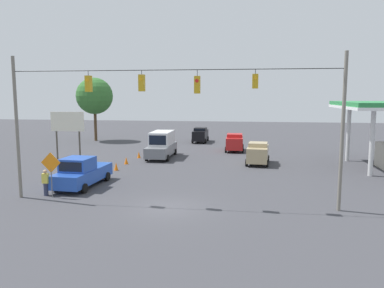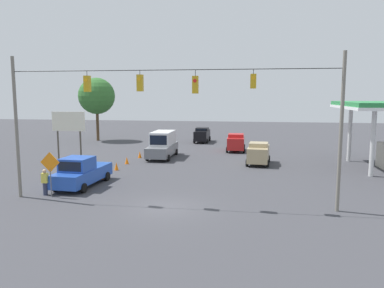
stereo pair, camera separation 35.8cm
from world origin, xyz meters
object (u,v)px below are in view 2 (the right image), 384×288
(overhead_signal_span, at_px, (166,112))
(traffic_cone_fourth, at_px, (127,160))
(sedan_tan_oncoming_far, at_px, (258,153))
(pedestrian, at_px, (45,182))
(traffic_cone_fifth, at_px, (140,155))
(roadside_billboard, at_px, (69,126))
(box_truck_grey_withflow_far, at_px, (163,145))
(sedan_red_oncoming_deep, at_px, (236,142))
(work_zone_sign, at_px, (50,166))
(traffic_cone_third, at_px, (116,166))
(pickup_truck_blue_parked_shoulder, at_px, (81,172))
(traffic_cone_nearest, at_px, (84,184))
(traffic_cone_second, at_px, (101,175))
(traffic_cone_farthest, at_px, (147,150))
(tree_horizon_left, at_px, (97,96))
(sedan_black_withflow_deep, at_px, (202,135))

(overhead_signal_span, bearing_deg, traffic_cone_fourth, -61.32)
(sedan_tan_oncoming_far, relative_size, pedestrian, 2.48)
(sedan_tan_oncoming_far, height_order, traffic_cone_fourth, sedan_tan_oncoming_far)
(overhead_signal_span, distance_m, traffic_cone_fifth, 17.27)
(roadside_billboard, bearing_deg, traffic_cone_fifth, -147.56)
(overhead_signal_span, xyz_separation_m, traffic_cone_fourth, (6.48, -11.84, -5.07))
(box_truck_grey_withflow_far, relative_size, sedan_tan_oncoming_far, 1.47)
(box_truck_grey_withflow_far, height_order, sedan_red_oncoming_deep, box_truck_grey_withflow_far)
(overhead_signal_span, xyz_separation_m, roadside_billboard, (11.99, -11.64, -1.94))
(work_zone_sign, bearing_deg, box_truck_grey_withflow_far, -102.50)
(traffic_cone_fifth, bearing_deg, traffic_cone_third, 88.65)
(pickup_truck_blue_parked_shoulder, xyz_separation_m, traffic_cone_nearest, (-0.48, 0.66, -0.64))
(sedan_tan_oncoming_far, relative_size, traffic_cone_second, 6.14)
(sedan_red_oncoming_deep, distance_m, work_zone_sign, 23.68)
(box_truck_grey_withflow_far, relative_size, sedan_red_oncoming_deep, 1.57)
(pedestrian, bearing_deg, box_truck_grey_withflow_far, -104.84)
(overhead_signal_span, relative_size, sedan_tan_oncoming_far, 4.62)
(sedan_red_oncoming_deep, distance_m, traffic_cone_farthest, 10.11)
(sedan_red_oncoming_deep, xyz_separation_m, traffic_cone_fourth, (9.67, 9.55, -0.69))
(traffic_cone_nearest, bearing_deg, traffic_cone_fourth, -89.44)
(pickup_truck_blue_parked_shoulder, distance_m, pedestrian, 2.87)
(overhead_signal_span, distance_m, sedan_red_oncoming_deep, 22.07)
(traffic_cone_second, bearing_deg, traffic_cone_third, -89.87)
(sedan_tan_oncoming_far, xyz_separation_m, traffic_cone_nearest, (11.95, 11.07, -0.71))
(roadside_billboard, relative_size, tree_horizon_left, 0.55)
(pickup_truck_blue_parked_shoulder, distance_m, traffic_cone_fifth, 12.10)
(pickup_truck_blue_parked_shoulder, bearing_deg, traffic_cone_nearest, 125.98)
(work_zone_sign, bearing_deg, traffic_cone_farthest, -93.47)
(traffic_cone_second, height_order, traffic_cone_third, same)
(sedan_black_withflow_deep, height_order, work_zone_sign, work_zone_sign)
(sedan_red_oncoming_deep, bearing_deg, pedestrian, 61.46)
(sedan_tan_oncoming_far, bearing_deg, work_zone_sign, 45.54)
(traffic_cone_second, xyz_separation_m, traffic_cone_third, (0.01, -3.45, 0.00))
(pickup_truck_blue_parked_shoulder, xyz_separation_m, traffic_cone_farthest, (-0.45, -15.13, -0.64))
(sedan_tan_oncoming_far, bearing_deg, traffic_cone_fourth, 8.41)
(box_truck_grey_withflow_far, xyz_separation_m, traffic_cone_fifth, (2.23, 0.67, -0.98))
(pickup_truck_blue_parked_shoulder, distance_m, sedan_black_withflow_deep, 26.33)
(sedan_black_withflow_deep, relative_size, sedan_red_oncoming_deep, 1.16)
(traffic_cone_nearest, height_order, work_zone_sign, work_zone_sign)
(pickup_truck_blue_parked_shoulder, height_order, pedestrian, pickup_truck_blue_parked_shoulder)
(traffic_cone_third, bearing_deg, traffic_cone_fifth, -91.35)
(box_truck_grey_withflow_far, bearing_deg, traffic_cone_fourth, 59.27)
(pickup_truck_blue_parked_shoulder, distance_m, traffic_cone_fourth, 8.67)
(sedan_red_oncoming_deep, xyz_separation_m, traffic_cone_third, (9.61, 12.46, -0.69))
(traffic_cone_fifth, height_order, work_zone_sign, work_zone_sign)
(pickup_truck_blue_parked_shoulder, height_order, tree_horizon_left, tree_horizon_left)
(roadside_billboard, bearing_deg, pickup_truck_blue_parked_shoulder, 121.32)
(pedestrian, bearing_deg, traffic_cone_fourth, -98.24)
(sedan_black_withflow_deep, xyz_separation_m, traffic_cone_fourth, (4.84, 17.17, -0.68))
(traffic_cone_fourth, bearing_deg, tree_horizon_left, -59.42)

